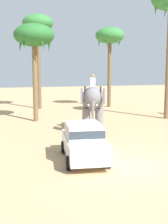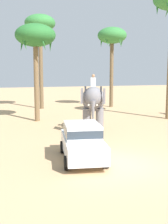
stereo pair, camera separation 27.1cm
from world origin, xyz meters
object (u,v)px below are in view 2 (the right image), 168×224
(elephant_with_mahout, at_px, (93,102))
(palm_tree_leaning_seaward, at_px, (40,27))
(palm_tree_far_back, at_px, (35,38))
(car_sedan_foreground, at_px, (82,140))
(palm_tree_left_of_road, at_px, (112,38))

(elephant_with_mahout, distance_m, palm_tree_leaning_seaward, 14.16)
(palm_tree_far_back, xyz_separation_m, palm_tree_leaning_seaward, (1.52, 7.65, 1.97))
(car_sedan_foreground, height_order, elephant_with_mahout, elephant_with_mahout)
(car_sedan_foreground, distance_m, palm_tree_left_of_road, 21.00)
(elephant_with_mahout, xyz_separation_m, palm_tree_leaning_seaward, (-1.73, 12.38, 6.64))
(car_sedan_foreground, height_order, palm_tree_left_of_road, palm_tree_left_of_road)
(elephant_with_mahout, height_order, palm_tree_left_of_road, palm_tree_left_of_road)
(car_sedan_foreground, bearing_deg, palm_tree_far_back, 93.11)
(palm_tree_far_back, bearing_deg, car_sedan_foreground, -86.89)
(palm_tree_left_of_road, bearing_deg, palm_tree_far_back, -143.54)
(palm_tree_left_of_road, height_order, palm_tree_far_back, palm_tree_left_of_road)
(palm_tree_left_of_road, relative_size, palm_tree_far_back, 1.14)
(elephant_with_mahout, relative_size, palm_tree_far_back, 0.52)
(elephant_with_mahout, height_order, palm_tree_far_back, palm_tree_far_back)
(car_sedan_foreground, xyz_separation_m, palm_tree_far_back, (-0.60, 11.00, 5.73))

